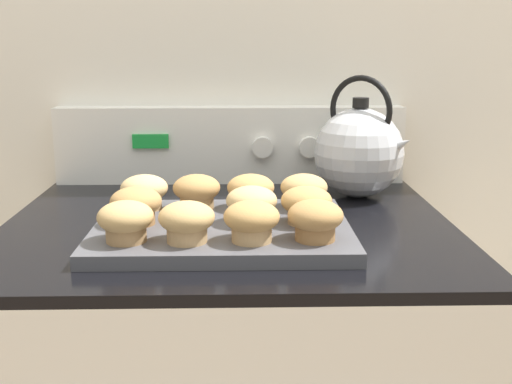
# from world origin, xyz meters

# --- Properties ---
(wall_back) EXTENTS (8.00, 0.05, 2.40)m
(wall_back) POSITION_xyz_m (0.00, 0.73, 1.20)
(wall_back) COLOR silver
(wall_back) RESTS_ON ground_plane
(control_panel) EXTENTS (0.76, 0.07, 0.17)m
(control_panel) POSITION_xyz_m (0.00, 0.67, 1.01)
(control_panel) COLOR white
(control_panel) RESTS_ON stove_range
(muffin_pan) EXTENTS (0.41, 0.32, 0.02)m
(muffin_pan) POSITION_xyz_m (-0.01, 0.26, 0.94)
(muffin_pan) COLOR #4C4C51
(muffin_pan) RESTS_ON stove_range
(muffin_r0_c0) EXTENTS (0.08, 0.08, 0.06)m
(muffin_r0_c0) POSITION_xyz_m (-0.15, 0.17, 0.98)
(muffin_r0_c0) COLOR #A37A4C
(muffin_r0_c0) RESTS_ON muffin_pan
(muffin_r0_c1) EXTENTS (0.08, 0.08, 0.06)m
(muffin_r0_c1) POSITION_xyz_m (-0.06, 0.17, 0.98)
(muffin_r0_c1) COLOR tan
(muffin_r0_c1) RESTS_ON muffin_pan
(muffin_r0_c2) EXTENTS (0.08, 0.08, 0.06)m
(muffin_r0_c2) POSITION_xyz_m (0.04, 0.17, 0.98)
(muffin_r0_c2) COLOR tan
(muffin_r0_c2) RESTS_ON muffin_pan
(muffin_r0_c3) EXTENTS (0.08, 0.08, 0.06)m
(muffin_r0_c3) POSITION_xyz_m (0.13, 0.17, 0.98)
(muffin_r0_c3) COLOR olive
(muffin_r0_c3) RESTS_ON muffin_pan
(muffin_r1_c0) EXTENTS (0.08, 0.08, 0.06)m
(muffin_r1_c0) POSITION_xyz_m (-0.14, 0.26, 0.98)
(muffin_r1_c0) COLOR olive
(muffin_r1_c0) RESTS_ON muffin_pan
(muffin_r1_c2) EXTENTS (0.08, 0.08, 0.06)m
(muffin_r1_c2) POSITION_xyz_m (0.04, 0.26, 0.98)
(muffin_r1_c2) COLOR tan
(muffin_r1_c2) RESTS_ON muffin_pan
(muffin_r1_c3) EXTENTS (0.08, 0.08, 0.06)m
(muffin_r1_c3) POSITION_xyz_m (0.13, 0.26, 0.98)
(muffin_r1_c3) COLOR tan
(muffin_r1_c3) RESTS_ON muffin_pan
(muffin_r2_c0) EXTENTS (0.08, 0.08, 0.06)m
(muffin_r2_c0) POSITION_xyz_m (-0.15, 0.36, 0.98)
(muffin_r2_c0) COLOR tan
(muffin_r2_c0) RESTS_ON muffin_pan
(muffin_r2_c1) EXTENTS (0.08, 0.08, 0.06)m
(muffin_r2_c1) POSITION_xyz_m (-0.05, 0.36, 0.98)
(muffin_r2_c1) COLOR tan
(muffin_r2_c1) RESTS_ON muffin_pan
(muffin_r2_c2) EXTENTS (0.08, 0.08, 0.06)m
(muffin_r2_c2) POSITION_xyz_m (0.04, 0.36, 0.98)
(muffin_r2_c2) COLOR tan
(muffin_r2_c2) RESTS_ON muffin_pan
(muffin_r2_c3) EXTENTS (0.08, 0.08, 0.06)m
(muffin_r2_c3) POSITION_xyz_m (0.13, 0.36, 0.98)
(muffin_r2_c3) COLOR tan
(muffin_r2_c3) RESTS_ON muffin_pan
(tea_kettle) EXTENTS (0.19, 0.18, 0.24)m
(tea_kettle) POSITION_xyz_m (0.26, 0.53, 1.02)
(tea_kettle) COLOR silver
(tea_kettle) RESTS_ON stove_range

